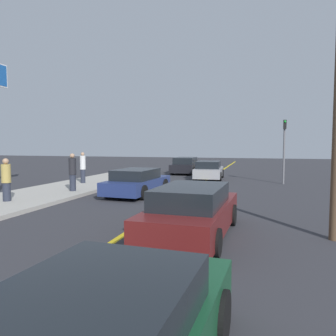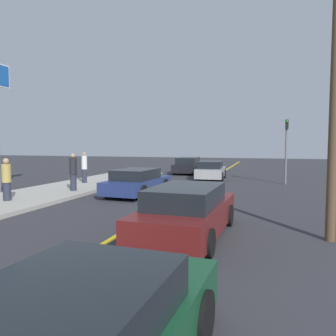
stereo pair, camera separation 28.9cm
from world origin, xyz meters
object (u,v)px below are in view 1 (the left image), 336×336
(car_ahead_center, at_px, (193,212))
(pedestrian_far_standing, at_px, (73,172))
(car_far_distant, at_px, (137,182))
(car_parked_left_lot, at_px, (209,170))
(traffic_light, at_px, (284,145))
(pedestrian_mid_group, at_px, (6,180))
(pedestrian_by_sign, at_px, (83,167))
(car_oncoming_far, at_px, (186,166))

(car_ahead_center, distance_m, pedestrian_far_standing, 9.12)
(car_far_distant, height_order, car_parked_left_lot, car_parked_left_lot)
(pedestrian_far_standing, height_order, traffic_light, traffic_light)
(pedestrian_mid_group, bearing_deg, pedestrian_by_sign, 92.62)
(pedestrian_mid_group, height_order, traffic_light, traffic_light)
(pedestrian_by_sign, bearing_deg, car_parked_left_lot, 40.45)
(traffic_light, bearing_deg, pedestrian_by_sign, -160.79)
(car_oncoming_far, height_order, traffic_light, traffic_light)
(car_oncoming_far, xyz_separation_m, pedestrian_by_sign, (-4.02, -9.68, 0.42))
(car_ahead_center, height_order, car_oncoming_far, car_ahead_center)
(car_far_distant, xyz_separation_m, car_parked_left_lot, (2.23, 8.03, -0.00))
(pedestrian_by_sign, xyz_separation_m, traffic_light, (11.44, 3.99, 1.33))
(car_parked_left_lot, distance_m, car_oncoming_far, 4.81)
(car_far_distant, relative_size, traffic_light, 1.15)
(pedestrian_by_sign, bearing_deg, car_oncoming_far, 67.47)
(car_ahead_center, relative_size, pedestrian_far_standing, 2.59)
(traffic_light, bearing_deg, pedestrian_mid_group, -137.17)
(car_parked_left_lot, distance_m, traffic_light, 5.42)
(car_ahead_center, height_order, pedestrian_by_sign, pedestrian_by_sign)
(car_parked_left_lot, xyz_separation_m, pedestrian_far_standing, (-5.34, -8.71, 0.47))
(car_parked_left_lot, height_order, pedestrian_far_standing, pedestrian_far_standing)
(pedestrian_far_standing, height_order, pedestrian_by_sign, pedestrian_far_standing)
(car_far_distant, xyz_separation_m, car_oncoming_far, (-0.35, 12.09, 0.04))
(car_ahead_center, distance_m, pedestrian_by_sign, 12.12)
(pedestrian_mid_group, xyz_separation_m, pedestrian_by_sign, (-0.29, 6.35, 0.06))
(car_ahead_center, bearing_deg, traffic_light, 78.56)
(pedestrian_mid_group, height_order, pedestrian_by_sign, pedestrian_by_sign)
(car_far_distant, height_order, car_oncoming_far, car_oncoming_far)
(car_far_distant, bearing_deg, traffic_light, 45.24)
(car_ahead_center, relative_size, traffic_light, 1.22)
(car_parked_left_lot, xyz_separation_m, traffic_light, (4.85, -1.64, 1.80))
(pedestrian_far_standing, distance_m, pedestrian_by_sign, 3.33)
(pedestrian_mid_group, bearing_deg, traffic_light, 42.83)
(pedestrian_by_sign, bearing_deg, car_ahead_center, -46.07)
(car_far_distant, distance_m, pedestrian_by_sign, 5.01)
(pedestrian_far_standing, bearing_deg, car_ahead_center, -38.27)
(car_oncoming_far, xyz_separation_m, pedestrian_mid_group, (-3.73, -16.04, 0.37))
(car_oncoming_far, xyz_separation_m, pedestrian_far_standing, (-2.76, -12.77, 0.43))
(car_oncoming_far, bearing_deg, traffic_light, -39.30)
(pedestrian_mid_group, xyz_separation_m, pedestrian_far_standing, (0.97, 3.27, 0.06))
(pedestrian_mid_group, bearing_deg, pedestrian_far_standing, 73.53)
(car_ahead_center, xyz_separation_m, pedestrian_far_standing, (-7.15, 5.64, 0.42))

